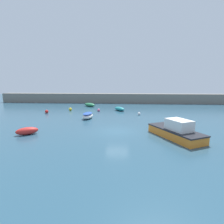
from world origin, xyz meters
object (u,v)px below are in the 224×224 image
(rowboat_white_midwater, at_px, (90,105))
(fishing_dinghy_green, at_px, (27,131))
(mooring_buoy_yellow, at_px, (70,109))
(mooring_buoy_pink, at_px, (99,110))
(mooring_buoy_red, at_px, (47,112))
(rowboat_with_red_cover, at_px, (88,116))
(motorboat_grey_hull, at_px, (176,131))
(rowboat_blue_near, at_px, (120,109))
(mooring_buoy_white, at_px, (139,114))

(rowboat_white_midwater, xyz_separation_m, fishing_dinghy_green, (-2.16, -21.81, -0.02))
(rowboat_white_midwater, distance_m, mooring_buoy_yellow, 6.74)
(mooring_buoy_yellow, bearing_deg, fishing_dinghy_green, -88.81)
(mooring_buoy_pink, distance_m, mooring_buoy_red, 9.22)
(fishing_dinghy_green, distance_m, mooring_buoy_yellow, 15.55)
(rowboat_white_midwater, height_order, rowboat_with_red_cover, rowboat_with_red_cover)
(motorboat_grey_hull, height_order, rowboat_with_red_cover, motorboat_grey_hull)
(motorboat_grey_hull, distance_m, rowboat_with_red_cover, 13.61)
(rowboat_blue_near, distance_m, mooring_buoy_red, 13.28)
(rowboat_blue_near, bearing_deg, mooring_buoy_red, 72.75)
(fishing_dinghy_green, bearing_deg, rowboat_white_midwater, 49.29)
(rowboat_blue_near, height_order, rowboat_white_midwater, rowboat_white_midwater)
(rowboat_blue_near, xyz_separation_m, mooring_buoy_red, (-12.73, -3.79, -0.07))
(mooring_buoy_white, height_order, mooring_buoy_red, mooring_buoy_red)
(motorboat_grey_hull, xyz_separation_m, mooring_buoy_white, (-2.64, 11.94, -0.44))
(mooring_buoy_white, bearing_deg, rowboat_blue_near, 128.07)
(motorboat_grey_hull, bearing_deg, mooring_buoy_white, -14.41)
(rowboat_white_midwater, relative_size, mooring_buoy_pink, 6.30)
(mooring_buoy_pink, bearing_deg, rowboat_blue_near, 16.63)
(rowboat_white_midwater, height_order, mooring_buoy_red, rowboat_white_midwater)
(mooring_buoy_white, bearing_deg, mooring_buoy_pink, 156.52)
(rowboat_blue_near, bearing_deg, mooring_buoy_pink, 72.81)
(mooring_buoy_pink, bearing_deg, fishing_dinghy_green, -108.99)
(fishing_dinghy_green, xyz_separation_m, mooring_buoy_yellow, (-0.32, 15.55, -0.09))
(rowboat_white_midwater, height_order, mooring_buoy_pink, rowboat_white_midwater)
(rowboat_white_midwater, distance_m, mooring_buoy_pink, 7.34)
(mooring_buoy_red, bearing_deg, motorboat_grey_hull, -33.63)
(rowboat_white_midwater, bearing_deg, rowboat_with_red_cover, 141.19)
(fishing_dinghy_green, xyz_separation_m, mooring_buoy_red, (-3.63, 12.51, -0.08))
(mooring_buoy_pink, bearing_deg, mooring_buoy_yellow, 175.77)
(rowboat_with_red_cover, distance_m, mooring_buoy_yellow, 8.48)
(motorboat_grey_hull, bearing_deg, rowboat_white_midwater, 3.87)
(rowboat_with_red_cover, bearing_deg, motorboat_grey_hull, 54.23)
(mooring_buoy_pink, xyz_separation_m, mooring_buoy_red, (-8.84, -2.62, 0.04))
(rowboat_white_midwater, bearing_deg, mooring_buoy_red, 99.05)
(motorboat_grey_hull, height_order, fishing_dinghy_green, motorboat_grey_hull)
(mooring_buoy_yellow, bearing_deg, rowboat_blue_near, 4.57)
(rowboat_with_red_cover, xyz_separation_m, mooring_buoy_white, (7.94, 3.38, -0.21))
(rowboat_with_red_cover, relative_size, mooring_buoy_pink, 5.69)
(mooring_buoy_white, bearing_deg, motorboat_grey_hull, -77.51)
(rowboat_blue_near, height_order, mooring_buoy_pink, rowboat_blue_near)
(fishing_dinghy_green, bearing_deg, mooring_buoy_white, 8.77)
(motorboat_grey_hull, relative_size, rowboat_with_red_cover, 2.12)
(mooring_buoy_white, bearing_deg, rowboat_with_red_cover, -156.93)
(mooring_buoy_white, xyz_separation_m, mooring_buoy_pink, (-7.27, 3.16, 0.03))
(rowboat_with_red_cover, xyz_separation_m, mooring_buoy_pink, (0.67, 6.54, -0.19))
(rowboat_with_red_cover, distance_m, mooring_buoy_white, 8.63)
(rowboat_white_midwater, bearing_deg, motorboat_grey_hull, 161.75)
(mooring_buoy_white, bearing_deg, mooring_buoy_red, 178.10)
(rowboat_with_red_cover, distance_m, mooring_buoy_red, 9.07)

